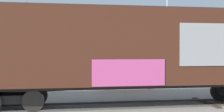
# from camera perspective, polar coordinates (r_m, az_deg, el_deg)

# --- Properties ---
(ground_plane) EXTENTS (260.00, 260.00, 0.00)m
(ground_plane) POSITION_cam_1_polar(r_m,az_deg,el_deg) (12.49, 1.78, -10.72)
(ground_plane) COLOR gray
(track) EXTENTS (60.00, 4.54, 0.08)m
(track) POSITION_cam_1_polar(r_m,az_deg,el_deg) (12.88, 8.69, -10.20)
(track) COLOR #4C4742
(track) RESTS_ON ground_plane
(freight_car) EXTENTS (17.05, 3.70, 4.65)m
(freight_car) POSITION_cam_1_polar(r_m,az_deg,el_deg) (12.42, 5.29, 1.62)
(freight_car) COLOR #472316
(freight_car) RESTS_ON ground_plane
(flagpole) EXTENTS (1.08, 0.82, 9.46)m
(flagpole) POSITION_cam_1_polar(r_m,az_deg,el_deg) (25.93, 11.96, 7.87)
(flagpole) COLOR silver
(flagpole) RESTS_ON ground_plane
(hillside) EXTENTS (111.26, 42.60, 16.14)m
(hillside) POSITION_cam_1_polar(r_m,az_deg,el_deg) (88.03, -9.34, 3.05)
(hillside) COLOR silver
(hillside) RESTS_ON ground_plane
(parked_car_tan) EXTENTS (4.49, 2.38, 1.81)m
(parked_car_tan) POSITION_cam_1_polar(r_m,az_deg,el_deg) (18.24, -18.50, -4.16)
(parked_car_tan) COLOR #9E8966
(parked_car_tan) RESTS_ON ground_plane
(parked_car_red) EXTENTS (4.22, 2.19, 1.68)m
(parked_car_red) POSITION_cam_1_polar(r_m,az_deg,el_deg) (18.60, 2.93, -4.25)
(parked_car_red) COLOR #B21E1E
(parked_car_red) RESTS_ON ground_plane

